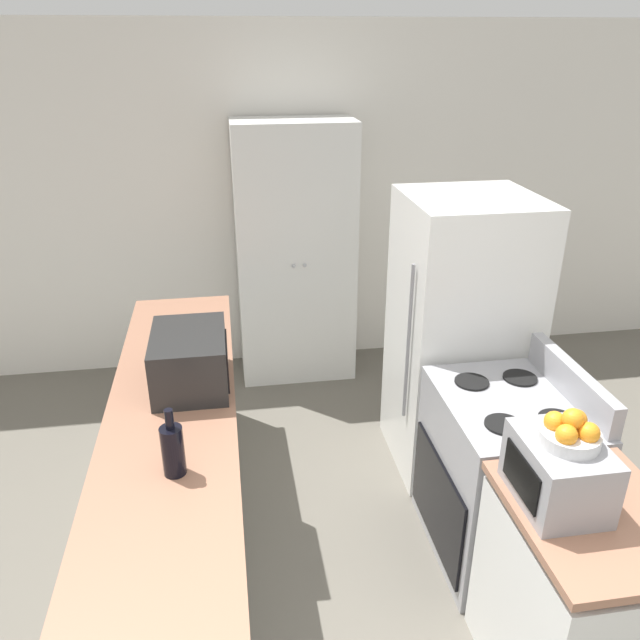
{
  "coord_description": "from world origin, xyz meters",
  "views": [
    {
      "loc": [
        -0.49,
        -1.13,
        2.48
      ],
      "look_at": [
        0.0,
        1.96,
        1.05
      ],
      "focal_mm": 35.0,
      "sensor_mm": 36.0,
      "label": 1
    }
  ],
  "objects_px": {
    "stove": "(501,476)",
    "wine_bottle": "(173,449)",
    "refrigerator": "(459,337)",
    "toaster_oven": "(558,472)",
    "pantry_cabinet": "(295,255)",
    "fruit_bowl": "(571,432)",
    "microwave": "(190,360)"
  },
  "relations": [
    {
      "from": "stove",
      "to": "refrigerator",
      "type": "bearing_deg",
      "value": 87.14
    },
    {
      "from": "refrigerator",
      "to": "toaster_oven",
      "type": "xyz_separation_m",
      "value": [
        -0.19,
        -1.48,
        0.18
      ]
    },
    {
      "from": "refrigerator",
      "to": "toaster_oven",
      "type": "distance_m",
      "value": 1.5
    },
    {
      "from": "microwave",
      "to": "pantry_cabinet",
      "type": "bearing_deg",
      "value": 66.91
    },
    {
      "from": "stove",
      "to": "toaster_oven",
      "type": "relative_size",
      "value": 2.87
    },
    {
      "from": "toaster_oven",
      "to": "fruit_bowl",
      "type": "xyz_separation_m",
      "value": [
        0.01,
        -0.01,
        0.18
      ]
    },
    {
      "from": "pantry_cabinet",
      "to": "wine_bottle",
      "type": "distance_m",
      "value": 2.5
    },
    {
      "from": "refrigerator",
      "to": "toaster_oven",
      "type": "relative_size",
      "value": 4.59
    },
    {
      "from": "stove",
      "to": "wine_bottle",
      "type": "bearing_deg",
      "value": -169.21
    },
    {
      "from": "stove",
      "to": "refrigerator",
      "type": "height_order",
      "value": "refrigerator"
    },
    {
      "from": "stove",
      "to": "wine_bottle",
      "type": "xyz_separation_m",
      "value": [
        -1.55,
        -0.3,
        0.56
      ]
    },
    {
      "from": "microwave",
      "to": "wine_bottle",
      "type": "xyz_separation_m",
      "value": [
        -0.05,
        -0.69,
        -0.03
      ]
    },
    {
      "from": "pantry_cabinet",
      "to": "refrigerator",
      "type": "bearing_deg",
      "value": -57.14
    },
    {
      "from": "pantry_cabinet",
      "to": "toaster_oven",
      "type": "xyz_separation_m",
      "value": [
        0.64,
        -2.76,
        0.05
      ]
    },
    {
      "from": "wine_bottle",
      "to": "fruit_bowl",
      "type": "height_order",
      "value": "fruit_bowl"
    },
    {
      "from": "refrigerator",
      "to": "wine_bottle",
      "type": "bearing_deg",
      "value": -145.51
    },
    {
      "from": "wine_bottle",
      "to": "fruit_bowl",
      "type": "xyz_separation_m",
      "value": [
        1.42,
        -0.39,
        0.19
      ]
    },
    {
      "from": "microwave",
      "to": "toaster_oven",
      "type": "xyz_separation_m",
      "value": [
        1.36,
        -1.07,
        -0.01
      ]
    },
    {
      "from": "stove",
      "to": "wine_bottle",
      "type": "height_order",
      "value": "wine_bottle"
    },
    {
      "from": "wine_bottle",
      "to": "toaster_oven",
      "type": "bearing_deg",
      "value": -15.2
    },
    {
      "from": "pantry_cabinet",
      "to": "microwave",
      "type": "distance_m",
      "value": 1.84
    },
    {
      "from": "refrigerator",
      "to": "wine_bottle",
      "type": "distance_m",
      "value": 1.94
    },
    {
      "from": "microwave",
      "to": "wine_bottle",
      "type": "height_order",
      "value": "wine_bottle"
    },
    {
      "from": "refrigerator",
      "to": "microwave",
      "type": "distance_m",
      "value": 1.61
    },
    {
      "from": "refrigerator",
      "to": "microwave",
      "type": "bearing_deg",
      "value": -165.31
    },
    {
      "from": "fruit_bowl",
      "to": "stove",
      "type": "bearing_deg",
      "value": 78.65
    },
    {
      "from": "microwave",
      "to": "stove",
      "type": "bearing_deg",
      "value": -14.63
    },
    {
      "from": "pantry_cabinet",
      "to": "fruit_bowl",
      "type": "distance_m",
      "value": 2.85
    },
    {
      "from": "wine_bottle",
      "to": "toaster_oven",
      "type": "height_order",
      "value": "wine_bottle"
    },
    {
      "from": "pantry_cabinet",
      "to": "stove",
      "type": "distance_m",
      "value": 2.28
    },
    {
      "from": "microwave",
      "to": "fruit_bowl",
      "type": "relative_size",
      "value": 2.28
    },
    {
      "from": "stove",
      "to": "microwave",
      "type": "distance_m",
      "value": 1.66
    }
  ]
}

